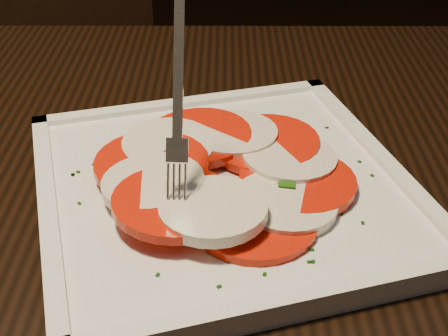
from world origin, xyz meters
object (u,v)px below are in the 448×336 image
fork (180,93)px  chair (73,69)px  plate (224,189)px  table (132,259)px

fork → chair: bearing=114.1°
plate → chair: bearing=110.6°
plate → fork: fork is taller
table → chair: chair is taller
plate → fork: bearing=-160.4°
chair → table: bearing=-97.9°
chair → fork: (0.25, -0.77, 0.33)m
table → fork: bearing=-35.5°
chair → plate: 0.84m
plate → fork: (-0.04, -0.01, 0.10)m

